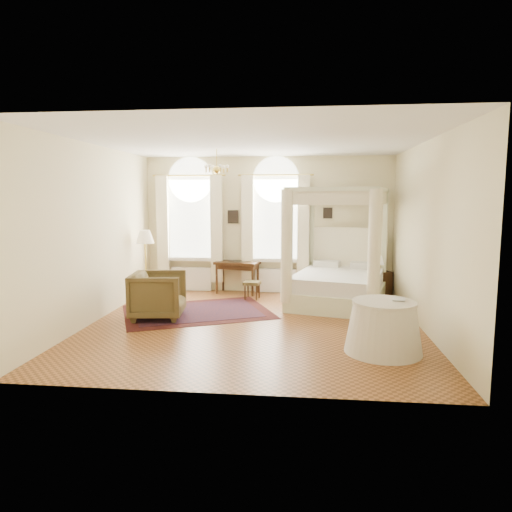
{
  "coord_description": "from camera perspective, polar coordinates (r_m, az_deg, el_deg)",
  "views": [
    {
      "loc": [
        0.92,
        -8.11,
        2.33
      ],
      "look_at": [
        -0.0,
        0.4,
        1.22
      ],
      "focal_mm": 32.0,
      "sensor_mm": 36.0,
      "label": 1
    }
  ],
  "objects": [
    {
      "name": "wall_pictures",
      "position": [
        11.12,
        1.9,
        5.11
      ],
      "size": [
        2.54,
        0.03,
        0.39
      ],
      "color": "black",
      "rests_on": "room_walls"
    },
    {
      "name": "nightstand",
      "position": [
        11.14,
        15.31,
        -3.38
      ],
      "size": [
        0.54,
        0.52,
        0.6
      ],
      "primitive_type": "cube",
      "rotation": [
        0.0,
        0.0,
        0.42
      ],
      "color": "#351E0E",
      "rests_on": "ground"
    },
    {
      "name": "side_table",
      "position": [
        7.2,
        15.65,
        -8.56
      ],
      "size": [
        1.16,
        1.16,
        0.79
      ],
      "color": "silver",
      "rests_on": "ground"
    },
    {
      "name": "canopy_bed",
      "position": [
        10.05,
        10.23,
        -2.81
      ],
      "size": [
        2.4,
        2.71,
        2.52
      ],
      "color": "beige",
      "rests_on": "ground"
    },
    {
      "name": "oriental_rug",
      "position": [
        9.44,
        -7.33,
        -6.92
      ],
      "size": [
        3.47,
        3.06,
        0.01
      ],
      "color": "#441410",
      "rests_on": "ground"
    },
    {
      "name": "stool",
      "position": [
        10.49,
        -0.48,
        -3.55
      ],
      "size": [
        0.4,
        0.4,
        0.41
      ],
      "color": "#4E4621",
      "rests_on": "ground"
    },
    {
      "name": "coffee_table",
      "position": [
        9.44,
        -12.71,
        -5.07
      ],
      "size": [
        0.63,
        0.54,
        0.36
      ],
      "color": "silver",
      "rests_on": "ground"
    },
    {
      "name": "room_walls",
      "position": [
        8.17,
        -0.27,
        4.92
      ],
      "size": [
        6.0,
        6.0,
        6.0
      ],
      "color": "beige",
      "rests_on": "ground"
    },
    {
      "name": "book",
      "position": [
        7.23,
        16.64,
        -5.17
      ],
      "size": [
        0.23,
        0.28,
        0.02
      ],
      "primitive_type": "imported",
      "rotation": [
        0.0,
        0.0,
        -0.17
      ],
      "color": "black",
      "rests_on": "side_table"
    },
    {
      "name": "floor_lamp",
      "position": [
        10.65,
        -13.7,
        1.91
      ],
      "size": [
        0.41,
        0.41,
        1.59
      ],
      "color": "gold",
      "rests_on": "ground"
    },
    {
      "name": "window_right",
      "position": [
        11.04,
        2.44,
        3.0
      ],
      "size": [
        1.62,
        0.27,
        3.29
      ],
      "color": "silver",
      "rests_on": "room_walls"
    },
    {
      "name": "chandelier",
      "position": [
        9.5,
        -4.94,
        10.83
      ],
      "size": [
        0.51,
        0.45,
        0.5
      ],
      "color": "gold",
      "rests_on": "room_walls"
    },
    {
      "name": "armchair",
      "position": [
        9.02,
        -12.13,
        -4.8
      ],
      "size": [
        1.1,
        1.08,
        0.9
      ],
      "primitive_type": "imported",
      "rotation": [
        0.0,
        0.0,
        1.69
      ],
      "color": "#4A3C1F",
      "rests_on": "ground"
    },
    {
      "name": "laptop",
      "position": [
        11.02,
        -2.47,
        -0.64
      ],
      "size": [
        0.42,
        0.36,
        0.03
      ],
      "primitive_type": "imported",
      "rotation": [
        0.0,
        0.0,
        2.71
      ],
      "color": "black",
      "rests_on": "writing_desk"
    },
    {
      "name": "nightstand_lamp",
      "position": [
        10.95,
        15.09,
        -0.63
      ],
      "size": [
        0.26,
        0.26,
        0.38
      ],
      "color": "gold",
      "rests_on": "nightstand"
    },
    {
      "name": "window_left",
      "position": [
        11.37,
        -8.19,
        3.06
      ],
      "size": [
        1.62,
        0.27,
        3.29
      ],
      "color": "silver",
      "rests_on": "room_walls"
    },
    {
      "name": "ground",
      "position": [
        8.49,
        -0.26,
        -8.55
      ],
      "size": [
        6.0,
        6.0,
        0.0
      ],
      "primitive_type": "plane",
      "color": "brown",
      "rests_on": "ground"
    },
    {
      "name": "writing_desk",
      "position": [
        11.06,
        -2.35,
        -1.27
      ],
      "size": [
        1.13,
        0.74,
        0.78
      ],
      "color": "#351E0E",
      "rests_on": "ground"
    }
  ]
}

